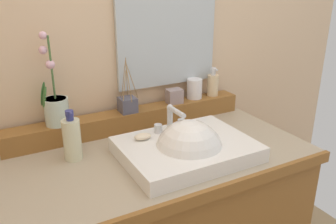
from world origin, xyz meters
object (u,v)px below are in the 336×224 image
at_px(sink_basin, 188,152).
at_px(reed_diffuser, 128,104).
at_px(soap_dispenser, 213,84).
at_px(tumbler_cup, 194,89).
at_px(potted_plant, 55,105).
at_px(trinket_box, 174,96).
at_px(soap_bar, 143,137).
at_px(lotion_bottle, 72,139).

bearing_deg(sink_basin, reed_diffuser, 105.26).
bearing_deg(soap_dispenser, tumbler_cup, 174.96).
bearing_deg(tumbler_cup, potted_plant, -178.65).
relative_size(potted_plant, trinket_box, 5.21).
relative_size(soap_bar, reed_diffuser, 0.28).
relative_size(tumbler_cup, reed_diffuser, 0.40).
bearing_deg(potted_plant, soap_dispenser, 0.49).
distance_m(sink_basin, reed_diffuser, 0.39).
height_order(tumbler_cup, reed_diffuser, reed_diffuser).
bearing_deg(reed_diffuser, potted_plant, 179.00).
relative_size(soap_dispenser, reed_diffuser, 0.59).
relative_size(trinket_box, lotion_bottle, 0.37).
distance_m(potted_plant, tumbler_cup, 0.68).
xyz_separation_m(soap_bar, soap_dispenser, (0.51, 0.26, 0.07)).
xyz_separation_m(soap_dispenser, reed_diffuser, (-0.47, -0.01, -0.02)).
distance_m(tumbler_cup, lotion_bottle, 0.69).
bearing_deg(tumbler_cup, trinket_box, -172.62).
bearing_deg(soap_bar, tumbler_cup, 33.15).
distance_m(potted_plant, lotion_bottle, 0.19).
bearing_deg(reed_diffuser, sink_basin, -74.74).
bearing_deg(soap_dispenser, soap_bar, -153.36).
bearing_deg(potted_plant, trinket_box, -0.01).
bearing_deg(soap_dispenser, sink_basin, -135.12).
relative_size(tumbler_cup, trinket_box, 1.35).
bearing_deg(lotion_bottle, tumbler_cup, 15.36).
height_order(potted_plant, tumbler_cup, potted_plant).
relative_size(reed_diffuser, lotion_bottle, 1.25).
xyz_separation_m(sink_basin, reed_diffuser, (-0.10, 0.36, 0.10)).
distance_m(potted_plant, trinket_box, 0.56).
bearing_deg(soap_dispenser, lotion_bottle, -167.32).
relative_size(soap_bar, potted_plant, 0.19).
bearing_deg(lotion_bottle, sink_basin, -27.08).
distance_m(sink_basin, trinket_box, 0.40).
bearing_deg(soap_dispenser, trinket_box, -178.30).
distance_m(sink_basin, lotion_bottle, 0.44).
relative_size(sink_basin, soap_dispenser, 3.43).
height_order(soap_dispenser, reed_diffuser, reed_diffuser).
distance_m(tumbler_cup, reed_diffuser, 0.37).
bearing_deg(sink_basin, trinket_box, 68.27).
bearing_deg(potted_plant, lotion_bottle, -83.89).
distance_m(soap_dispenser, tumbler_cup, 0.11).
distance_m(soap_bar, trinket_box, 0.38).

